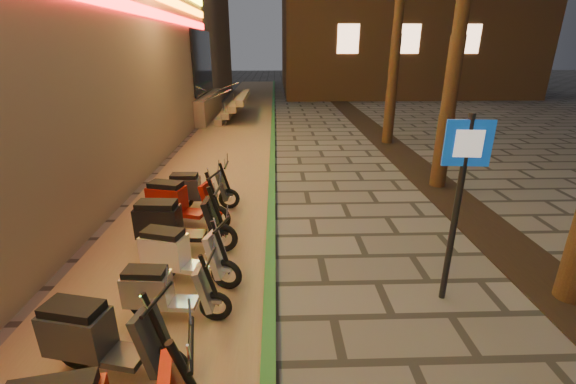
{
  "coord_description": "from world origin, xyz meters",
  "views": [
    {
      "loc": [
        -0.78,
        -2.73,
        3.57
      ],
      "look_at": [
        -0.58,
        3.49,
        1.2
      ],
      "focal_mm": 24.0,
      "sensor_mm": 36.0,
      "label": 1
    }
  ],
  "objects_px": {
    "scooter_5": "(164,291)",
    "scooter_9": "(196,189)",
    "scooter_7": "(174,224)",
    "scooter_8": "(179,202)",
    "scooter_4": "(99,337)",
    "pedestrian_sign": "(461,186)",
    "scooter_6": "(179,254)"
  },
  "relations": [
    {
      "from": "pedestrian_sign",
      "to": "scooter_9",
      "type": "distance_m",
      "value": 5.76
    },
    {
      "from": "scooter_4",
      "to": "scooter_9",
      "type": "bearing_deg",
      "value": 101.34
    },
    {
      "from": "scooter_5",
      "to": "scooter_8",
      "type": "xyz_separation_m",
      "value": [
        -0.47,
        2.98,
        0.09
      ]
    },
    {
      "from": "scooter_5",
      "to": "scooter_9",
      "type": "relative_size",
      "value": 0.93
    },
    {
      "from": "scooter_4",
      "to": "scooter_9",
      "type": "xyz_separation_m",
      "value": [
        0.15,
        4.85,
        -0.04
      ]
    },
    {
      "from": "scooter_6",
      "to": "scooter_9",
      "type": "relative_size",
      "value": 1.04
    },
    {
      "from": "pedestrian_sign",
      "to": "scooter_6",
      "type": "bearing_deg",
      "value": 177.62
    },
    {
      "from": "pedestrian_sign",
      "to": "scooter_4",
      "type": "bearing_deg",
      "value": -158.32
    },
    {
      "from": "scooter_4",
      "to": "scooter_8",
      "type": "relative_size",
      "value": 0.97
    },
    {
      "from": "scooter_4",
      "to": "scooter_7",
      "type": "distance_m",
      "value": 2.86
    },
    {
      "from": "scooter_4",
      "to": "scooter_6",
      "type": "bearing_deg",
      "value": 89.2
    },
    {
      "from": "pedestrian_sign",
      "to": "scooter_7",
      "type": "height_order",
      "value": "pedestrian_sign"
    },
    {
      "from": "scooter_7",
      "to": "scooter_8",
      "type": "bearing_deg",
      "value": 101.96
    },
    {
      "from": "scooter_4",
      "to": "scooter_6",
      "type": "relative_size",
      "value": 1.04
    },
    {
      "from": "scooter_4",
      "to": "scooter_9",
      "type": "height_order",
      "value": "scooter_4"
    },
    {
      "from": "scooter_6",
      "to": "scooter_8",
      "type": "distance_m",
      "value": 2.12
    },
    {
      "from": "scooter_8",
      "to": "scooter_9",
      "type": "relative_size",
      "value": 1.13
    },
    {
      "from": "scooter_7",
      "to": "scooter_8",
      "type": "relative_size",
      "value": 1.03
    },
    {
      "from": "scooter_7",
      "to": "pedestrian_sign",
      "type": "bearing_deg",
      "value": -15.9
    },
    {
      "from": "scooter_8",
      "to": "scooter_5",
      "type": "bearing_deg",
      "value": -65.71
    },
    {
      "from": "scooter_9",
      "to": "pedestrian_sign",
      "type": "bearing_deg",
      "value": -38.45
    },
    {
      "from": "scooter_4",
      "to": "scooter_7",
      "type": "height_order",
      "value": "scooter_7"
    },
    {
      "from": "scooter_4",
      "to": "scooter_7",
      "type": "bearing_deg",
      "value": 100.28
    },
    {
      "from": "scooter_5",
      "to": "scooter_8",
      "type": "bearing_deg",
      "value": 103.32
    },
    {
      "from": "scooter_4",
      "to": "scooter_5",
      "type": "xyz_separation_m",
      "value": [
        0.46,
        0.95,
        -0.07
      ]
    },
    {
      "from": "scooter_5",
      "to": "pedestrian_sign",
      "type": "bearing_deg",
      "value": 9.35
    },
    {
      "from": "pedestrian_sign",
      "to": "scooter_6",
      "type": "relative_size",
      "value": 1.7
    },
    {
      "from": "pedestrian_sign",
      "to": "scooter_5",
      "type": "height_order",
      "value": "pedestrian_sign"
    },
    {
      "from": "pedestrian_sign",
      "to": "scooter_5",
      "type": "relative_size",
      "value": 1.89
    },
    {
      "from": "scooter_8",
      "to": "scooter_4",
      "type": "bearing_deg",
      "value": -74.48
    },
    {
      "from": "scooter_6",
      "to": "scooter_7",
      "type": "relative_size",
      "value": 0.9
    },
    {
      "from": "scooter_8",
      "to": "pedestrian_sign",
      "type": "bearing_deg",
      "value": -14.92
    }
  ]
}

